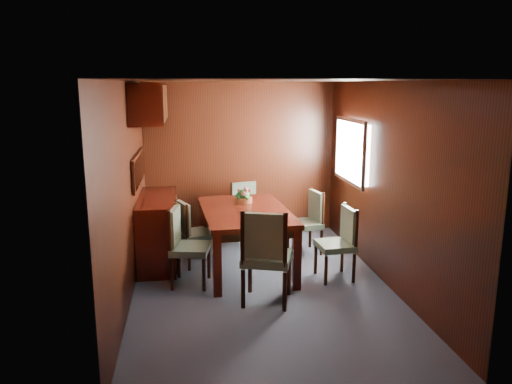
{
  "coord_description": "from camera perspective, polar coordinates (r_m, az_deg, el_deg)",
  "views": [
    {
      "loc": [
        -0.85,
        -5.55,
        2.37
      ],
      "look_at": [
        0.0,
        0.44,
        1.05
      ],
      "focal_mm": 35.0,
      "sensor_mm": 36.0,
      "label": 1
    }
  ],
  "objects": [
    {
      "name": "chair_right_far",
      "position": [
        7.12,
        6.11,
        -2.99
      ],
      "size": [
        0.48,
        0.5,
        0.9
      ],
      "rotation": [
        0.0,
        0.0,
        1.77
      ],
      "color": "black",
      "rests_on": "ground"
    },
    {
      "name": "sideboard",
      "position": [
        6.84,
        -11.12,
        -4.24
      ],
      "size": [
        0.48,
        1.4,
        0.9
      ],
      "primitive_type": "cube",
      "color": "#350C06",
      "rests_on": "ground"
    },
    {
      "name": "chair_left_near",
      "position": [
        6.01,
        -8.22,
        -5.64
      ],
      "size": [
        0.51,
        0.53,
        0.96
      ],
      "rotation": [
        0.0,
        0.0,
        -1.76
      ],
      "color": "black",
      "rests_on": "ground"
    },
    {
      "name": "dining_table",
      "position": [
        6.39,
        -1.26,
        -2.96
      ],
      "size": [
        1.17,
        1.77,
        0.8
      ],
      "rotation": [
        0.0,
        0.0,
        0.06
      ],
      "color": "#350C06",
      "rests_on": "ground"
    },
    {
      "name": "flower_centerpiece",
      "position": [
        6.69,
        -1.47,
        -0.2
      ],
      "size": [
        0.26,
        0.26,
        0.26
      ],
      "color": "#A66232",
      "rests_on": "dining_table"
    },
    {
      "name": "chair_left_far",
      "position": [
        6.64,
        -7.47,
        -4.26
      ],
      "size": [
        0.53,
        0.54,
        0.88
      ],
      "rotation": [
        0.0,
        0.0,
        -1.2
      ],
      "color": "black",
      "rests_on": "ground"
    },
    {
      "name": "ground",
      "position": [
        6.1,
        0.59,
        -10.58
      ],
      "size": [
        4.5,
        4.5,
        0.0
      ],
      "primitive_type": "plane",
      "color": "#393F4D",
      "rests_on": "ground"
    },
    {
      "name": "room_shell",
      "position": [
        5.98,
        -0.84,
        5.19
      ],
      "size": [
        3.06,
        4.52,
        2.41
      ],
      "color": "black",
      "rests_on": "ground"
    },
    {
      "name": "chair_foot",
      "position": [
        7.6,
        -1.1,
        -1.87
      ],
      "size": [
        0.54,
        0.53,
        0.92
      ],
      "rotation": [
        0.0,
        0.0,
        3.45
      ],
      "color": "black",
      "rests_on": "ground"
    },
    {
      "name": "chair_head",
      "position": [
        5.39,
        1.11,
        -6.87
      ],
      "size": [
        0.64,
        0.62,
        1.08
      ],
      "rotation": [
        0.0,
        0.0,
        -0.3
      ],
      "color": "black",
      "rests_on": "ground"
    },
    {
      "name": "chair_right_near",
      "position": [
        6.23,
        9.64,
        -5.29
      ],
      "size": [
        0.44,
        0.46,
        0.91
      ],
      "rotation": [
        0.0,
        0.0,
        1.64
      ],
      "color": "black",
      "rests_on": "ground"
    }
  ]
}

